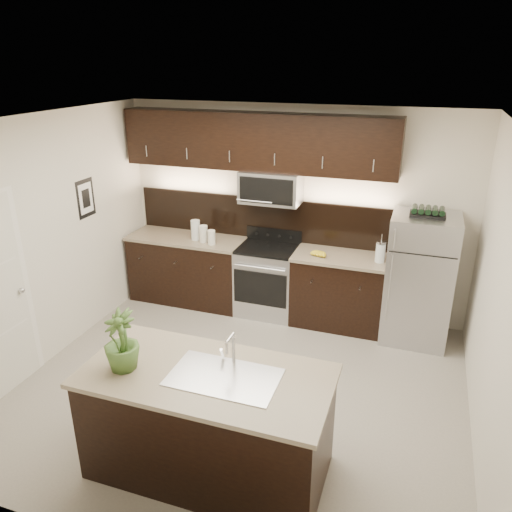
{
  "coord_description": "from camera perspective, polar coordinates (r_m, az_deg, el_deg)",
  "views": [
    {
      "loc": [
        1.56,
        -4.05,
        3.22
      ],
      "look_at": [
        -0.02,
        0.55,
        1.27
      ],
      "focal_mm": 35.0,
      "sensor_mm": 36.0,
      "label": 1
    }
  ],
  "objects": [
    {
      "name": "island",
      "position": [
        4.27,
        -5.49,
        -18.39
      ],
      "size": [
        1.96,
        0.96,
        0.94
      ],
      "color": "black",
      "rests_on": "ground"
    },
    {
      "name": "sink_faucet",
      "position": [
        3.93,
        -3.63,
        -13.41
      ],
      "size": [
        0.84,
        0.5,
        0.28
      ],
      "color": "silver",
      "rests_on": "island"
    },
    {
      "name": "wine_rack",
      "position": [
        5.91,
        19.06,
        4.77
      ],
      "size": [
        0.39,
        0.24,
        0.09
      ],
      "color": "black",
      "rests_on": "refrigerator"
    },
    {
      "name": "counter_run",
      "position": [
        6.68,
        -0.37,
        -2.5
      ],
      "size": [
        3.51,
        0.65,
        0.94
      ],
      "color": "black",
      "rests_on": "ground"
    },
    {
      "name": "french_press",
      "position": [
        6.1,
        14.03,
        0.46
      ],
      "size": [
        0.12,
        0.12,
        0.34
      ],
      "rotation": [
        0.0,
        0.0,
        -0.3
      ],
      "color": "silver",
      "rests_on": "counter_run"
    },
    {
      "name": "ground",
      "position": [
        5.41,
        -1.76,
        -14.74
      ],
      "size": [
        4.5,
        4.5,
        0.0
      ],
      "primitive_type": "plane",
      "color": "gray",
      "rests_on": "ground"
    },
    {
      "name": "refrigerator",
      "position": [
        6.19,
        18.13,
        -2.56
      ],
      "size": [
        0.75,
        0.68,
        1.56
      ],
      "primitive_type": "cube",
      "color": "#B2B2B7",
      "rests_on": "ground"
    },
    {
      "name": "upper_fixtures",
      "position": [
        6.31,
        0.28,
        11.95
      ],
      "size": [
        3.49,
        0.4,
        1.66
      ],
      "color": "black",
      "rests_on": "counter_run"
    },
    {
      "name": "bananas",
      "position": [
        6.21,
        6.78,
        0.41
      ],
      "size": [
        0.24,
        0.21,
        0.06
      ],
      "primitive_type": "ellipsoid",
      "rotation": [
        0.0,
        0.0,
        -0.26
      ],
      "color": "gold",
      "rests_on": "counter_run"
    },
    {
      "name": "canisters",
      "position": [
        6.63,
        -6.25,
        2.66
      ],
      "size": [
        0.38,
        0.21,
        0.27
      ],
      "rotation": [
        0.0,
        0.0,
        -0.34
      ],
      "color": "silver",
      "rests_on": "counter_run"
    },
    {
      "name": "room_walls",
      "position": [
        4.61,
        -3.46,
        2.45
      ],
      "size": [
        4.52,
        4.02,
        2.71
      ],
      "color": "beige",
      "rests_on": "ground"
    },
    {
      "name": "plant",
      "position": [
        4.03,
        -15.17,
        -9.33
      ],
      "size": [
        0.36,
        0.36,
        0.5
      ],
      "primitive_type": "imported",
      "rotation": [
        0.0,
        0.0,
        -0.35
      ],
      "color": "#395622",
      "rests_on": "island"
    }
  ]
}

